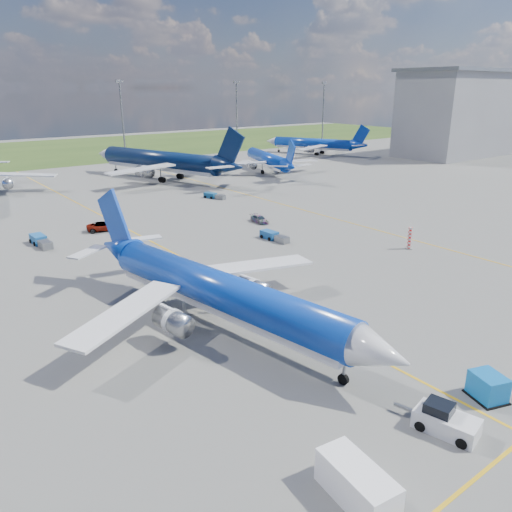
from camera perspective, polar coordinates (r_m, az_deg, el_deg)
ground at (r=46.71m, az=5.85°, el=-7.53°), size 400.00×400.00×0.00m
taxiway_lines at (r=68.09m, az=-10.11°, el=0.81°), size 60.25×160.00×0.02m
floodlight_masts at (r=145.82m, az=-22.48°, el=14.17°), size 202.20×0.50×22.70m
terminal_building at (r=174.41m, az=22.21°, el=14.90°), size 42.00×22.00×26.00m
warning_post at (r=69.69m, az=17.15°, el=1.96°), size 0.50×0.50×3.00m
bg_jet_n at (r=121.56m, az=-10.75°, el=8.61°), size 49.73×57.18×12.64m
bg_jet_ne at (r=130.20m, az=1.34°, el=9.58°), size 37.58×42.81×9.38m
bg_jet_ene at (r=167.12m, az=6.45°, el=11.49°), size 40.45×45.02×9.66m
main_airliner at (r=45.45m, az=-3.87°, el=-8.25°), size 35.45×43.10×10.17m
pushback_tug at (r=35.02m, az=20.76°, el=-17.18°), size 2.85×5.49×1.82m
uld_container at (r=39.15m, az=24.97°, el=-13.38°), size 2.47×2.75×1.82m
service_van at (r=28.97m, az=11.46°, el=-24.17°), size 2.62×4.86×2.04m
service_car_b at (r=78.89m, az=-17.01°, el=3.26°), size 5.40×3.43×1.39m
service_car_c at (r=80.12m, az=0.40°, el=4.23°), size 2.02×4.10×1.15m
baggage_tug_w at (r=70.90m, az=2.03°, el=2.25°), size 1.63×5.03×1.11m
baggage_tug_c at (r=74.61m, az=-23.39°, el=1.58°), size 1.70×5.60×1.24m
baggage_tug_e at (r=98.53m, az=-4.84°, el=6.85°), size 2.73×4.75×1.04m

